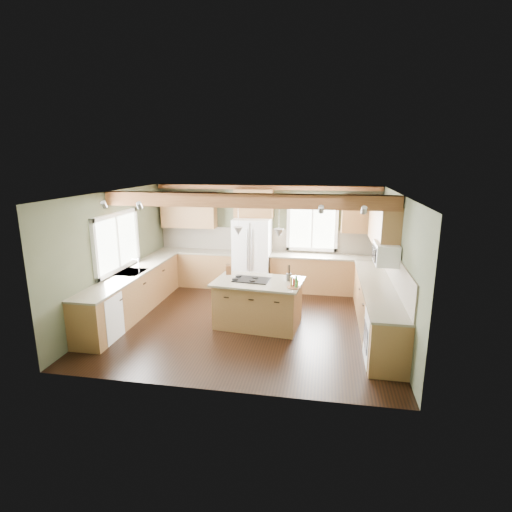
# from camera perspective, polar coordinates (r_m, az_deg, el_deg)

# --- Properties ---
(floor) EXTENTS (5.60, 5.60, 0.00)m
(floor) POSITION_cam_1_polar(r_m,az_deg,el_deg) (8.22, -1.15, -9.39)
(floor) COLOR black
(floor) RESTS_ON ground
(ceiling) EXTENTS (5.60, 5.60, 0.00)m
(ceiling) POSITION_cam_1_polar(r_m,az_deg,el_deg) (7.58, -1.25, 8.99)
(ceiling) COLOR silver
(ceiling) RESTS_ON wall_back
(wall_back) EXTENTS (5.60, 0.00, 5.60)m
(wall_back) POSITION_cam_1_polar(r_m,az_deg,el_deg) (10.21, 1.51, 2.85)
(wall_back) COLOR #404632
(wall_back) RESTS_ON ground
(wall_left) EXTENTS (0.00, 5.00, 5.00)m
(wall_left) POSITION_cam_1_polar(r_m,az_deg,el_deg) (8.77, -19.45, 0.24)
(wall_left) COLOR #404632
(wall_left) RESTS_ON ground
(wall_right) EXTENTS (0.00, 5.00, 5.00)m
(wall_right) POSITION_cam_1_polar(r_m,az_deg,el_deg) (7.78, 19.50, -1.42)
(wall_right) COLOR #404632
(wall_right) RESTS_ON ground
(ceiling_beam) EXTENTS (5.55, 0.26, 0.26)m
(ceiling_beam) POSITION_cam_1_polar(r_m,az_deg,el_deg) (7.50, -1.40, 7.93)
(ceiling_beam) COLOR #592D19
(ceiling_beam) RESTS_ON ceiling
(soffit_trim) EXTENTS (5.55, 0.20, 0.10)m
(soffit_trim) POSITION_cam_1_polar(r_m,az_deg,el_deg) (9.95, 1.47, 9.78)
(soffit_trim) COLOR #592D19
(soffit_trim) RESTS_ON ceiling
(backsplash_back) EXTENTS (5.58, 0.03, 0.58)m
(backsplash_back) POSITION_cam_1_polar(r_m,az_deg,el_deg) (10.21, 1.50, 2.34)
(backsplash_back) COLOR brown
(backsplash_back) RESTS_ON wall_back
(backsplash_right) EXTENTS (0.03, 3.70, 0.58)m
(backsplash_right) POSITION_cam_1_polar(r_m,az_deg,el_deg) (7.84, 19.28, -1.96)
(backsplash_right) COLOR brown
(backsplash_right) RESTS_ON wall_right
(base_cab_back_left) EXTENTS (2.02, 0.60, 0.88)m
(base_cab_back_left) POSITION_cam_1_polar(r_m,az_deg,el_deg) (10.53, -8.45, -1.76)
(base_cab_back_left) COLOR brown
(base_cab_back_left) RESTS_ON floor
(counter_back_left) EXTENTS (2.06, 0.64, 0.04)m
(counter_back_left) POSITION_cam_1_polar(r_m,az_deg,el_deg) (10.42, -8.53, 0.68)
(counter_back_left) COLOR #4E4539
(counter_back_left) RESTS_ON base_cab_back_left
(base_cab_back_right) EXTENTS (2.62, 0.60, 0.88)m
(base_cab_back_right) POSITION_cam_1_polar(r_m,az_deg,el_deg) (10.01, 9.70, -2.63)
(base_cab_back_right) COLOR brown
(base_cab_back_right) RESTS_ON floor
(counter_back_right) EXTENTS (2.66, 0.64, 0.04)m
(counter_back_right) POSITION_cam_1_polar(r_m,az_deg,el_deg) (9.89, 9.81, -0.07)
(counter_back_right) COLOR #4E4539
(counter_back_right) RESTS_ON base_cab_back_right
(base_cab_left) EXTENTS (0.60, 3.70, 0.88)m
(base_cab_left) POSITION_cam_1_polar(r_m,az_deg,el_deg) (8.90, -17.17, -5.15)
(base_cab_left) COLOR brown
(base_cab_left) RESTS_ON floor
(counter_left) EXTENTS (0.64, 3.74, 0.04)m
(counter_left) POSITION_cam_1_polar(r_m,az_deg,el_deg) (8.77, -17.38, -2.30)
(counter_left) COLOR #4E4539
(counter_left) RESTS_ON base_cab_left
(base_cab_right) EXTENTS (0.60, 3.70, 0.88)m
(base_cab_right) POSITION_cam_1_polar(r_m,az_deg,el_deg) (8.04, 16.83, -7.18)
(base_cab_right) COLOR brown
(base_cab_right) RESTS_ON floor
(counter_right) EXTENTS (0.64, 3.74, 0.04)m
(counter_right) POSITION_cam_1_polar(r_m,az_deg,el_deg) (7.89, 17.06, -4.05)
(counter_right) COLOR #4E4539
(counter_right) RESTS_ON base_cab_right
(upper_cab_back_left) EXTENTS (1.40, 0.35, 0.90)m
(upper_cab_back_left) POSITION_cam_1_polar(r_m,az_deg,el_deg) (10.41, -9.57, 6.51)
(upper_cab_back_left) COLOR brown
(upper_cab_back_left) RESTS_ON wall_back
(upper_cab_over_fridge) EXTENTS (0.96, 0.35, 0.70)m
(upper_cab_over_fridge) POSITION_cam_1_polar(r_m,az_deg,el_deg) (9.96, -0.33, 7.53)
(upper_cab_over_fridge) COLOR brown
(upper_cab_over_fridge) RESTS_ON wall_back
(upper_cab_right) EXTENTS (0.35, 2.20, 0.90)m
(upper_cab_right) POSITION_cam_1_polar(r_m,az_deg,el_deg) (8.49, 17.73, 4.43)
(upper_cab_right) COLOR brown
(upper_cab_right) RESTS_ON wall_right
(upper_cab_back_corner) EXTENTS (0.90, 0.35, 0.90)m
(upper_cab_back_corner) POSITION_cam_1_polar(r_m,az_deg,el_deg) (9.86, 14.80, 5.84)
(upper_cab_back_corner) COLOR brown
(upper_cab_back_corner) RESTS_ON wall_back
(window_left) EXTENTS (0.04, 1.60, 1.05)m
(window_left) POSITION_cam_1_polar(r_m,az_deg,el_deg) (8.75, -19.31, 1.91)
(window_left) COLOR white
(window_left) RESTS_ON wall_left
(window_back) EXTENTS (1.10, 0.04, 1.00)m
(window_back) POSITION_cam_1_polar(r_m,az_deg,el_deg) (10.04, 8.03, 3.99)
(window_back) COLOR white
(window_back) RESTS_ON wall_back
(sink) EXTENTS (0.50, 0.65, 0.03)m
(sink) POSITION_cam_1_polar(r_m,az_deg,el_deg) (8.77, -17.38, -2.27)
(sink) COLOR #262628
(sink) RESTS_ON counter_left
(faucet) EXTENTS (0.02, 0.02, 0.28)m
(faucet) POSITION_cam_1_polar(r_m,az_deg,el_deg) (8.65, -16.39, -1.41)
(faucet) COLOR #B2B2B7
(faucet) RESTS_ON sink
(dishwasher) EXTENTS (0.60, 0.60, 0.84)m
(dishwasher) POSITION_cam_1_polar(r_m,az_deg,el_deg) (7.84, -21.39, -8.16)
(dishwasher) COLOR white
(dishwasher) RESTS_ON floor
(oven) EXTENTS (0.60, 0.72, 0.84)m
(oven) POSITION_cam_1_polar(r_m,az_deg,el_deg) (6.85, 17.97, -11.10)
(oven) COLOR white
(oven) RESTS_ON floor
(microwave) EXTENTS (0.40, 0.70, 0.38)m
(microwave) POSITION_cam_1_polar(r_m,az_deg,el_deg) (7.63, 18.08, 0.35)
(microwave) COLOR white
(microwave) RESTS_ON wall_right
(pendant_left) EXTENTS (0.18, 0.18, 0.16)m
(pendant_left) POSITION_cam_1_polar(r_m,az_deg,el_deg) (7.65, -2.54, 3.58)
(pendant_left) COLOR #B2B2B7
(pendant_left) RESTS_ON ceiling
(pendant_right) EXTENTS (0.18, 0.18, 0.16)m
(pendant_right) POSITION_cam_1_polar(r_m,az_deg,el_deg) (7.44, 3.27, 3.28)
(pendant_right) COLOR #B2B2B7
(pendant_right) RESTS_ON ceiling
(refrigerator) EXTENTS (0.90, 0.74, 1.80)m
(refrigerator) POSITION_cam_1_polar(r_m,az_deg,el_deg) (9.97, -0.53, 0.25)
(refrigerator) COLOR white
(refrigerator) RESTS_ON floor
(island) EXTENTS (1.68, 1.12, 0.88)m
(island) POSITION_cam_1_polar(r_m,az_deg,el_deg) (7.92, 0.31, -6.86)
(island) COLOR brown
(island) RESTS_ON floor
(island_top) EXTENTS (1.79, 1.24, 0.04)m
(island_top) POSITION_cam_1_polar(r_m,az_deg,el_deg) (7.77, 0.32, -3.69)
(island_top) COLOR #4E4539
(island_top) RESTS_ON island
(cooktop) EXTENTS (0.73, 0.53, 0.02)m
(cooktop) POSITION_cam_1_polar(r_m,az_deg,el_deg) (7.80, -0.62, -3.40)
(cooktop) COLOR black
(cooktop) RESTS_ON island_top
(knife_block) EXTENTS (0.12, 0.10, 0.18)m
(knife_block) POSITION_cam_1_polar(r_m,az_deg,el_deg) (8.18, -3.93, -2.01)
(knife_block) COLOR brown
(knife_block) RESTS_ON island_top
(utensil_crock) EXTENTS (0.14, 0.14, 0.14)m
(utensil_crock) POSITION_cam_1_polar(r_m,az_deg,el_deg) (7.78, 4.72, -3.02)
(utensil_crock) COLOR #3D3530
(utensil_crock) RESTS_ON island_top
(bottle_tray) EXTENTS (0.28, 0.28, 0.23)m
(bottle_tray) POSITION_cam_1_polar(r_m,az_deg,el_deg) (7.36, 5.45, -3.68)
(bottle_tray) COLOR brown
(bottle_tray) RESTS_ON island_top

